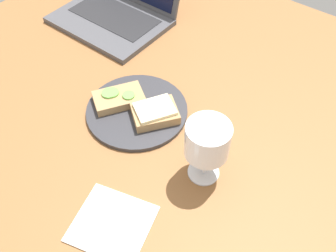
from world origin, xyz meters
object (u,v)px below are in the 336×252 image
(laptop, at_px, (118,7))
(napkin, at_px, (112,224))
(sandwich_with_cheese, at_px, (155,113))
(sandwich_with_cucumber, at_px, (118,98))
(plate, at_px, (137,111))
(wine_glass, at_px, (207,142))

(laptop, height_order, napkin, laptop)
(sandwich_with_cheese, distance_m, sandwich_with_cucumber, 0.10)
(sandwich_with_cucumber, relative_size, napkin, 0.96)
(plate, height_order, laptop, laptop)
(napkin, bearing_deg, plate, 121.61)
(sandwich_with_cheese, xyz_separation_m, sandwich_with_cucumber, (-0.10, -0.01, -0.00))
(wine_glass, distance_m, napkin, 0.24)
(plate, height_order, napkin, plate)
(plate, xyz_separation_m, sandwich_with_cheese, (0.05, 0.01, 0.02))
(plate, height_order, sandwich_with_cheese, sandwich_with_cheese)
(sandwich_with_cheese, distance_m, napkin, 0.28)
(sandwich_with_cheese, bearing_deg, plate, -171.81)
(napkin, bearing_deg, sandwich_with_cheese, 111.83)
(wine_glass, bearing_deg, sandwich_with_cucumber, 172.15)
(sandwich_with_cucumber, height_order, laptop, laptop)
(sandwich_with_cucumber, bearing_deg, napkin, -49.76)
(sandwich_with_cucumber, distance_m, laptop, 0.37)
(plate, relative_size, sandwich_with_cucumber, 1.77)
(plate, height_order, wine_glass, wine_glass)
(wine_glass, xyz_separation_m, laptop, (-0.53, 0.31, -0.07))
(sandwich_with_cucumber, height_order, napkin, sandwich_with_cucumber)
(wine_glass, bearing_deg, laptop, 149.38)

